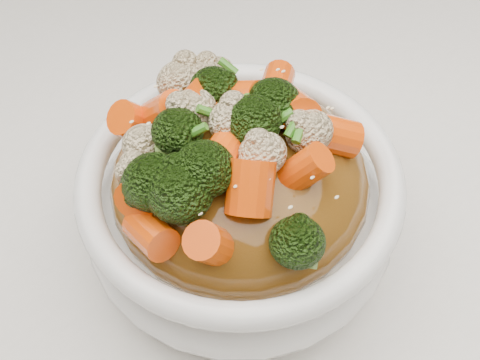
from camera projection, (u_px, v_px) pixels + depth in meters
tablecloth at (212, 237)px, 0.49m from camera, size 1.20×0.80×0.04m
bowl at (240, 209)px, 0.43m from camera, size 0.25×0.25×0.08m
sauce_base at (240, 183)px, 0.41m from camera, size 0.20×0.20×0.09m
carrots at (240, 118)px, 0.36m from camera, size 0.20×0.20×0.05m
broccoli at (240, 119)px, 0.36m from camera, size 0.20×0.20×0.04m
cauliflower at (240, 121)px, 0.37m from camera, size 0.20×0.20×0.03m
scallions at (240, 117)px, 0.36m from camera, size 0.15×0.15×0.02m
sesame_seeds at (240, 117)px, 0.36m from camera, size 0.18×0.18×0.01m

